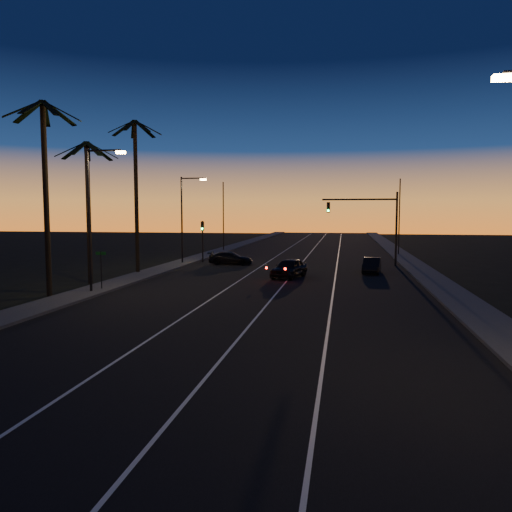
% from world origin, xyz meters
% --- Properties ---
extents(ground, '(220.00, 220.00, 0.00)m').
position_xyz_m(ground, '(0.00, 0.00, 0.00)').
color(ground, black).
rests_on(ground, ground).
extents(road, '(20.00, 170.00, 0.01)m').
position_xyz_m(road, '(0.00, 30.00, 0.01)').
color(road, black).
rests_on(road, ground).
extents(sidewalk_left, '(2.40, 170.00, 0.16)m').
position_xyz_m(sidewalk_left, '(-11.20, 30.00, 0.08)').
color(sidewalk_left, '#383835').
rests_on(sidewalk_left, ground).
extents(sidewalk_right, '(2.40, 170.00, 0.16)m').
position_xyz_m(sidewalk_right, '(11.20, 30.00, 0.08)').
color(sidewalk_right, '#383835').
rests_on(sidewalk_right, ground).
extents(lane_stripe_left, '(0.12, 160.00, 0.01)m').
position_xyz_m(lane_stripe_left, '(-3.00, 30.00, 0.02)').
color(lane_stripe_left, silver).
rests_on(lane_stripe_left, road).
extents(lane_stripe_mid, '(0.12, 160.00, 0.01)m').
position_xyz_m(lane_stripe_mid, '(0.50, 30.00, 0.02)').
color(lane_stripe_mid, silver).
rests_on(lane_stripe_mid, road).
extents(lane_stripe_right, '(0.12, 160.00, 0.01)m').
position_xyz_m(lane_stripe_right, '(4.00, 30.00, 0.02)').
color(lane_stripe_right, silver).
rests_on(lane_stripe_right, road).
extents(palm_near, '(4.25, 4.16, 11.53)m').
position_xyz_m(palm_near, '(-12.60, 18.00, 7.07)').
color(palm_near, black).
rests_on(palm_near, ground).
extents(palm_mid, '(4.25, 4.16, 10.03)m').
position_xyz_m(palm_mid, '(-13.20, 24.00, 6.25)').
color(palm_mid, black).
rests_on(palm_mid, ground).
extents(palm_far, '(4.25, 4.16, 12.53)m').
position_xyz_m(palm_far, '(-12.20, 30.00, 7.61)').
color(palm_far, black).
rests_on(palm_far, ground).
extents(streetlight_left_near, '(2.55, 0.26, 9.00)m').
position_xyz_m(streetlight_left_near, '(-10.70, 20.00, 5.32)').
color(streetlight_left_near, black).
rests_on(streetlight_left_near, ground).
extents(streetlight_left_far, '(2.55, 0.26, 8.50)m').
position_xyz_m(streetlight_left_far, '(-10.69, 38.00, 5.06)').
color(streetlight_left_far, black).
rests_on(streetlight_left_far, ground).
extents(street_sign, '(0.70, 0.06, 2.60)m').
position_xyz_m(street_sign, '(-10.80, 21.00, 1.66)').
color(street_sign, black).
rests_on(street_sign, ground).
extents(signal_mast, '(7.10, 0.41, 7.00)m').
position_xyz_m(signal_mast, '(7.14, 39.99, 4.78)').
color(signal_mast, black).
rests_on(signal_mast, ground).
extents(signal_post, '(0.28, 0.37, 4.20)m').
position_xyz_m(signal_post, '(-9.50, 39.98, 2.89)').
color(signal_post, black).
rests_on(signal_post, ground).
extents(far_pole_left, '(0.14, 0.14, 9.00)m').
position_xyz_m(far_pole_left, '(-11.00, 55.00, 4.50)').
color(far_pole_left, black).
rests_on(far_pole_left, ground).
extents(far_pole_right, '(0.14, 0.14, 9.00)m').
position_xyz_m(far_pole_right, '(11.00, 52.00, 4.50)').
color(far_pole_right, black).
rests_on(far_pole_right, ground).
extents(lead_car, '(2.96, 5.16, 1.50)m').
position_xyz_m(lead_car, '(0.45, 29.67, 0.76)').
color(lead_car, black).
rests_on(lead_car, road).
extents(right_car, '(1.80, 4.02, 1.28)m').
position_xyz_m(right_car, '(6.96, 33.77, 0.65)').
color(right_car, black).
rests_on(right_car, road).
extents(cross_car, '(4.30, 1.81, 1.24)m').
position_xyz_m(cross_car, '(-6.21, 38.30, 0.63)').
color(cross_car, black).
rests_on(cross_car, road).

